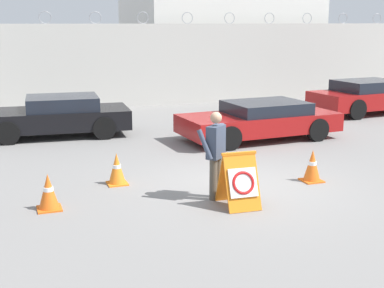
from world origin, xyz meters
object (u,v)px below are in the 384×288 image
Objects in this scene: parked_car_front_coupe at (57,116)px; parked_car_far_side at (371,96)px; traffic_cone_far at (117,169)px; parked_car_rear_sedan at (260,120)px; security_guard at (216,151)px; traffic_cone_near at (48,192)px; barricade_sign at (240,180)px; traffic_cone_mid at (312,166)px.

parked_car_far_side is (11.38, 0.20, 0.03)m from parked_car_front_coupe.
traffic_cone_far is at bearing -156.97° from parked_car_far_side.
parked_car_front_coupe is at bearing -27.98° from parked_car_rear_sedan.
traffic_cone_near is (-3.06, 0.45, -0.60)m from security_guard.
security_guard is 2.53× the size of traffic_cone_near.
parked_car_front_coupe is at bearing 82.42° from traffic_cone_near.
traffic_cone_far is 0.15× the size of parked_car_front_coupe.
traffic_cone_near is 1.00× the size of traffic_cone_far.
parked_car_rear_sedan is (3.26, 4.52, -0.36)m from security_guard.
parked_car_rear_sedan is at bearing 62.14° from barricade_sign.
traffic_cone_mid is 1.03× the size of traffic_cone_far.
parked_car_front_coupe is at bearing 124.49° from traffic_cone_mid.
traffic_cone_far is 0.14× the size of parked_car_rear_sedan.
parked_car_far_side reaches higher than parked_car_rear_sedan.
security_guard is at bearing -171.49° from traffic_cone_mid.
parked_car_rear_sedan is (0.89, 4.17, 0.23)m from traffic_cone_mid.
barricade_sign is 2.33m from traffic_cone_mid.
barricade_sign is at bearing 70.74° from security_guard.
traffic_cone_near is at bearing 29.17° from parked_car_rear_sedan.
security_guard is at bearing 50.58° from parked_car_rear_sedan.
parked_car_far_side reaches higher than traffic_cone_far.
barricade_sign is at bearing 55.73° from parked_car_rear_sedan.
traffic_cone_mid is 4.12m from traffic_cone_far.
security_guard reaches higher than traffic_cone_near.
security_guard is 7.33m from parked_car_front_coupe.
barricade_sign reaches higher than traffic_cone_near.
barricade_sign is 1.54× the size of traffic_cone_far.
parked_car_front_coupe reaches higher than parked_car_rear_sedan.
barricade_sign is 1.49× the size of traffic_cone_mid.
parked_car_rear_sedan is at bearing -160.33° from parked_car_far_side.
parked_car_rear_sedan reaches higher than barricade_sign.
security_guard is 5.59m from parked_car_rear_sedan.
security_guard is 2.45× the size of traffic_cone_mid.
parked_car_rear_sedan is 0.98× the size of parked_car_far_side.
security_guard reaches higher than parked_car_front_coupe.
security_guard is 0.38× the size of parked_car_front_coupe.
parked_car_far_side is (8.95, 7.77, 0.13)m from barricade_sign.
parked_car_far_side is (12.25, 6.75, 0.31)m from traffic_cone_near.
barricade_sign is at bearing -49.67° from traffic_cone_far.
parked_car_front_coupe reaches higher than traffic_cone_mid.
barricade_sign is at bearing -156.40° from traffic_cone_mid.
barricade_sign is 0.61× the size of security_guard.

